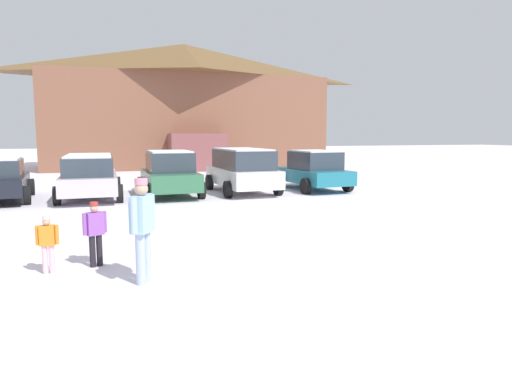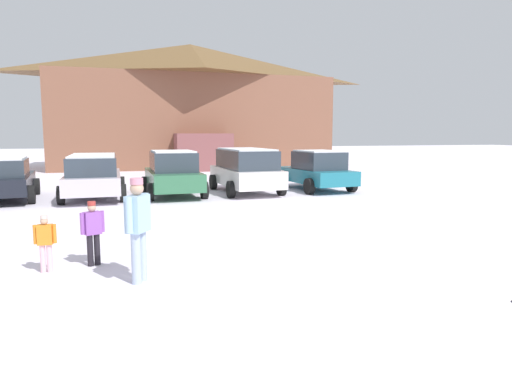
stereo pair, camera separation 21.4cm
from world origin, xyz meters
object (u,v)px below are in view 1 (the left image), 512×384
at_px(parked_green_coupe, 169,173).
at_px(skier_child_in_purple_jacket, 95,230).
at_px(ski_lodge, 185,105).
at_px(skier_child_in_orange_jacket, 47,241).
at_px(parked_white_suv, 242,169).
at_px(skier_adult_in_blue_parka, 142,224).
at_px(parked_teal_hatchback, 313,170).
at_px(parked_silver_wagon, 90,175).

xyz_separation_m(parked_green_coupe, skier_child_in_purple_jacket, (-2.55, -9.10, -0.21)).
relative_size(ski_lodge, skier_child_in_orange_jacket, 20.06).
relative_size(parked_green_coupe, parked_white_suv, 0.95).
bearing_deg(parked_green_coupe, ski_lodge, 78.07).
bearing_deg(skier_child_in_purple_jacket, skier_adult_in_blue_parka, -58.86).
xyz_separation_m(parked_teal_hatchback, skier_child_in_orange_jacket, (-9.34, -9.28, -0.28)).
distance_m(parked_green_coupe, skier_child_in_orange_jacket, 9.88).
xyz_separation_m(ski_lodge, parked_green_coupe, (-3.47, -16.42, -3.62)).
xyz_separation_m(parked_white_suv, skier_adult_in_blue_parka, (-4.74, -10.36, -0.01)).
bearing_deg(ski_lodge, skier_adult_in_blue_parka, -101.19).
xyz_separation_m(parked_teal_hatchback, skier_adult_in_blue_parka, (-7.86, -10.29, 0.10)).
bearing_deg(ski_lodge, parked_green_coupe, -101.93).
height_order(parked_green_coupe, skier_adult_in_blue_parka, parked_green_coupe).
bearing_deg(parked_green_coupe, skier_child_in_orange_jacket, -109.56).
bearing_deg(skier_adult_in_blue_parka, ski_lodge, 78.81).
height_order(skier_child_in_purple_jacket, skier_adult_in_blue_parka, skier_adult_in_blue_parka).
xyz_separation_m(ski_lodge, parked_white_suv, (-0.54, -16.37, -3.53)).
bearing_deg(parked_teal_hatchback, parked_white_suv, 178.57).
bearing_deg(ski_lodge, parked_white_suv, -91.91).
distance_m(parked_silver_wagon, parked_green_coupe, 2.88).
bearing_deg(parked_green_coupe, skier_adult_in_blue_parka, -100.01).
height_order(ski_lodge, skier_adult_in_blue_parka, ski_lodge).
bearing_deg(skier_adult_in_blue_parka, parked_teal_hatchback, 52.63).
distance_m(skier_adult_in_blue_parka, skier_child_in_orange_jacket, 1.83).
relative_size(parked_teal_hatchback, skier_child_in_purple_jacket, 3.53).
height_order(ski_lodge, parked_silver_wagon, ski_lodge).
relative_size(skier_child_in_purple_jacket, skier_child_in_orange_jacket, 1.18).
relative_size(ski_lodge, parked_silver_wagon, 4.17).
height_order(parked_teal_hatchback, skier_child_in_purple_jacket, parked_teal_hatchback).
distance_m(ski_lodge, parked_green_coupe, 17.17).
distance_m(ski_lodge, skier_adult_in_blue_parka, 27.48).
xyz_separation_m(ski_lodge, skier_child_in_purple_jacket, (-6.02, -25.52, -3.82)).
relative_size(parked_white_suv, skier_child_in_purple_jacket, 3.89).
bearing_deg(skier_adult_in_blue_parka, parked_silver_wagon, 95.74).
bearing_deg(parked_silver_wagon, skier_child_in_orange_jacket, -92.58).
bearing_deg(ski_lodge, parked_teal_hatchback, -81.13).
bearing_deg(parked_silver_wagon, parked_white_suv, -1.45).
xyz_separation_m(parked_white_suv, skier_child_in_purple_jacket, (-5.47, -9.16, -0.29)).
height_order(parked_silver_wagon, skier_adult_in_blue_parka, skier_adult_in_blue_parka).
relative_size(parked_white_suv, skier_adult_in_blue_parka, 2.71).
bearing_deg(parked_teal_hatchback, skier_child_in_orange_jacket, -135.18).
bearing_deg(skier_child_in_orange_jacket, parked_green_coupe, 70.44).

